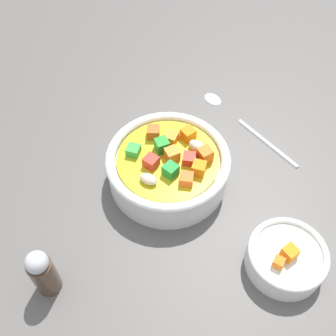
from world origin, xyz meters
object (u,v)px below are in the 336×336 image
spoon (237,117)px  side_bowl_small (286,258)px  soup_bowl_main (168,166)px  pepper_shaker (43,272)px

spoon → side_bowl_small: (-0.06, -23.61, 1.37)cm
soup_bowl_main → pepper_shaker: 19.99cm
side_bowl_small → pepper_shaker: bearing=177.8°
soup_bowl_main → side_bowl_small: (11.64, -13.98, -1.00)cm
spoon → pepper_shaker: 35.28cm
soup_bowl_main → spoon: size_ratio=0.95×
spoon → soup_bowl_main: bearing=98.2°
spoon → side_bowl_small: side_bowl_small is taller
soup_bowl_main → spoon: 15.34cm
side_bowl_small → pepper_shaker: (-26.85, 1.05, 1.94)cm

